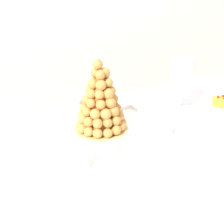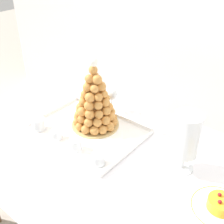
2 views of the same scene
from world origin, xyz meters
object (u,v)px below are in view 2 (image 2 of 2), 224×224
object	(u,v)px
fruit_tart_plate	(220,206)
wine_glass	(112,95)
dessert_cup_left	(39,124)
serving_tray	(87,131)
dessert_cup_mid_right	(98,159)
croquembouche	(95,101)
dessert_cup_centre	(76,145)
macaron_goblet	(186,136)
dessert_cup_mid_left	(57,135)

from	to	relation	value
fruit_tart_plate	wine_glass	distance (m)	0.77
fruit_tart_plate	dessert_cup_left	bearing A→B (deg)	-173.62
serving_tray	dessert_cup_mid_right	size ratio (longest dim) A/B	9.17
croquembouche	wine_glass	size ratio (longest dim) A/B	2.58
dessert_cup_left	fruit_tart_plate	size ratio (longest dim) A/B	0.30
croquembouche	wine_glass	world-z (taller)	croquembouche
serving_tray	dessert_cup_centre	world-z (taller)	dessert_cup_centre
dessert_cup_centre	macaron_goblet	world-z (taller)	macaron_goblet
wine_glass	fruit_tart_plate	bearing A→B (deg)	-20.53
croquembouche	dessert_cup_mid_right	xyz separation A→B (m)	(0.20, -0.20, -0.12)
serving_tray	dessert_cup_left	xyz separation A→B (m)	(-0.19, -0.14, 0.03)
croquembouche	fruit_tart_plate	world-z (taller)	croquembouche
serving_tray	croquembouche	world-z (taller)	croquembouche
dessert_cup_centre	wine_glass	xyz separation A→B (m)	(-0.09, 0.37, 0.07)
dessert_cup_mid_left	dessert_cup_centre	xyz separation A→B (m)	(0.13, 0.00, 0.00)
dessert_cup_centre	fruit_tart_plate	xyz separation A→B (m)	(0.63, 0.10, -0.02)
serving_tray	dessert_cup_left	bearing A→B (deg)	-144.88
serving_tray	macaron_goblet	bearing A→B (deg)	7.67
croquembouche	dessert_cup_left	size ratio (longest dim) A/B	5.74
croquembouche	dessert_cup_mid_left	bearing A→B (deg)	-108.56
dessert_cup_left	dessert_cup_mid_left	distance (m)	0.13
dessert_cup_mid_left	fruit_tart_plate	size ratio (longest dim) A/B	0.25
dessert_cup_mid_left	dessert_cup_centre	distance (m)	0.13
serving_tray	croquembouche	bearing A→B (deg)	89.55
dessert_cup_mid_right	wine_glass	distance (m)	0.44
dessert_cup_mid_right	croquembouche	bearing A→B (deg)	134.70
serving_tray	fruit_tart_plate	world-z (taller)	fruit_tart_plate
dessert_cup_centre	dessert_cup_left	bearing A→B (deg)	-179.37
croquembouche	dessert_cup_mid_left	xyz separation A→B (m)	(-0.07, -0.20, -0.12)
dessert_cup_mid_left	serving_tray	bearing A→B (deg)	63.88
dessert_cup_left	fruit_tart_plate	distance (m)	0.89
dessert_cup_centre	wine_glass	size ratio (longest dim) A/B	0.39
serving_tray	wine_glass	world-z (taller)	wine_glass
dessert_cup_left	macaron_goblet	world-z (taller)	macaron_goblet
croquembouche	dessert_cup_mid_left	size ratio (longest dim) A/B	6.79
croquembouche	fruit_tart_plate	distance (m)	0.71
wine_glass	dessert_cup_left	bearing A→B (deg)	-113.82
macaron_goblet	dessert_cup_left	bearing A→B (deg)	-163.39
dessert_cup_mid_left	dessert_cup_left	bearing A→B (deg)	-178.77
dessert_cup_left	dessert_cup_mid_right	bearing A→B (deg)	-0.34
dessert_cup_mid_left	dessert_cup_centre	world-z (taller)	dessert_cup_centre
dessert_cup_mid_right	serving_tray	bearing A→B (deg)	145.27
dessert_cup_left	wine_glass	bearing A→B (deg)	66.18
croquembouche	dessert_cup_left	bearing A→B (deg)	-134.27
dessert_cup_left	wine_glass	size ratio (longest dim) A/B	0.45
dessert_cup_left	dessert_cup_mid_left	size ratio (longest dim) A/B	1.18
croquembouche	dessert_cup_centre	xyz separation A→B (m)	(0.06, -0.20, -0.11)
dessert_cup_left	dessert_cup_mid_right	world-z (taller)	dessert_cup_left
serving_tray	wine_glass	xyz separation A→B (m)	(-0.03, 0.23, 0.09)
croquembouche	dessert_cup_centre	world-z (taller)	croquembouche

